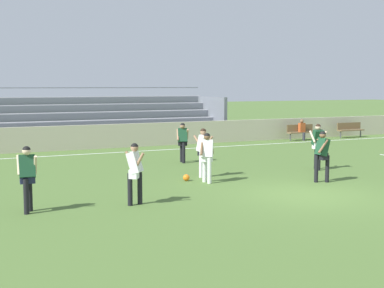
# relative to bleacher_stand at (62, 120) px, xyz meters

# --- Properties ---
(ground_plane) EXTENTS (160.00, 160.00, 0.00)m
(ground_plane) POSITION_rel_bleacher_stand_xyz_m (3.54, -16.45, -1.33)
(ground_plane) COLOR #4C6B30
(field_line_sideline) EXTENTS (44.00, 0.12, 0.01)m
(field_line_sideline) POSITION_rel_bleacher_stand_xyz_m (3.54, -4.66, -1.32)
(field_line_sideline) COLOR white
(field_line_sideline) RESTS_ON ground
(sideline_wall) EXTENTS (48.00, 0.16, 1.21)m
(sideline_wall) POSITION_rel_bleacher_stand_xyz_m (3.54, -2.82, -0.72)
(sideline_wall) COLOR beige
(sideline_wall) RESTS_ON ground
(bleacher_stand) EXTENTS (18.15, 3.93, 3.06)m
(bleacher_stand) POSITION_rel_bleacher_stand_xyz_m (0.00, 0.00, 0.00)
(bleacher_stand) COLOR #B2B2B7
(bleacher_stand) RESTS_ON ground
(bench_far_right) EXTENTS (1.80, 0.40, 0.90)m
(bench_far_right) POSITION_rel_bleacher_stand_xyz_m (16.59, -3.70, -0.78)
(bench_far_right) COLOR brown
(bench_far_right) RESTS_ON ground
(bench_centre_sideline) EXTENTS (1.80, 0.40, 0.90)m
(bench_centre_sideline) POSITION_rel_bleacher_stand_xyz_m (12.93, -3.70, -0.78)
(bench_centre_sideline) COLOR brown
(bench_centre_sideline) RESTS_ON ground
(spectator_seated) EXTENTS (0.36, 0.42, 1.21)m
(spectator_seated) POSITION_rel_bleacher_stand_xyz_m (12.93, -3.82, -0.62)
(spectator_seated) COLOR #2D2D38
(spectator_seated) RESTS_ON ground
(player_white_challenging) EXTENTS (0.66, 0.51, 1.62)m
(player_white_challenging) POSITION_rel_bleacher_stand_xyz_m (1.80, -13.54, -0.36)
(player_white_challenging) COLOR white
(player_white_challenging) RESTS_ON ground
(player_white_wide_left) EXTENTS (0.50, 0.65, 1.69)m
(player_white_wide_left) POSITION_rel_bleacher_stand_xyz_m (2.17, -12.53, -0.32)
(player_white_wide_left) COLOR white
(player_white_wide_left) RESTS_ON ground
(player_dark_deep_cover) EXTENTS (0.62, 0.44, 1.67)m
(player_dark_deep_cover) POSITION_rel_bleacher_stand_xyz_m (5.22, -15.08, -0.33)
(player_dark_deep_cover) COLOR black
(player_dark_deep_cover) RESTS_ON ground
(player_white_dropping_back) EXTENTS (0.52, 0.65, 1.65)m
(player_white_dropping_back) POSITION_rel_bleacher_stand_xyz_m (-1.40, -15.61, -0.35)
(player_white_dropping_back) COLOR black
(player_white_dropping_back) RESTS_ON ground
(player_dark_pressing_high) EXTENTS (0.52, 0.56, 1.72)m
(player_dark_pressing_high) POSITION_rel_bleacher_stand_xyz_m (6.76, -12.91, -0.29)
(player_dark_pressing_high) COLOR black
(player_dark_pressing_high) RESTS_ON ground
(player_dark_on_ball) EXTENTS (0.61, 0.50, 1.63)m
(player_dark_on_ball) POSITION_rel_bleacher_stand_xyz_m (2.98, -9.04, -0.36)
(player_dark_on_ball) COLOR black
(player_dark_on_ball) RESTS_ON ground
(player_dark_wide_right) EXTENTS (0.47, 0.48, 1.67)m
(player_dark_wide_right) POSITION_rel_bleacher_stand_xyz_m (-4.08, -15.30, -0.33)
(player_dark_wide_right) COLOR black
(player_dark_wide_right) RESTS_ON ground
(soccer_ball) EXTENTS (0.22, 0.22, 0.22)m
(soccer_ball) POSITION_rel_bleacher_stand_xyz_m (1.34, -12.95, -1.22)
(soccer_ball) COLOR orange
(soccer_ball) RESTS_ON ground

